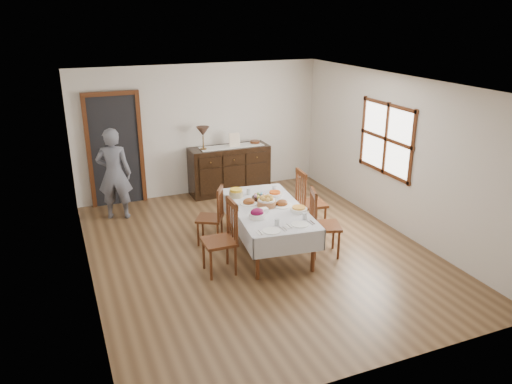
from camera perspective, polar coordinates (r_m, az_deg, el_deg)
name	(u,v)px	position (r m, az deg, el deg)	size (l,w,h in m)	color
ground	(258,251)	(7.88, 0.28, -6.73)	(6.00, 6.00, 0.00)	brown
room_shell	(239,144)	(7.62, -1.94, 5.51)	(5.02, 6.02, 2.65)	white
dining_table	(268,212)	(7.69, 1.35, -2.35)	(1.28, 2.17, 0.71)	silver
chair_left_near	(223,237)	(7.08, -3.83, -5.13)	(0.45, 0.45, 1.07)	#4E2712
chair_left_far	(213,215)	(7.99, -4.98, -2.66)	(0.54, 0.54, 0.95)	#4E2712
chair_right_near	(322,222)	(7.62, 7.53, -3.45)	(0.55, 0.55, 1.06)	#4E2712
chair_right_far	(308,200)	(8.43, 6.02, -0.96)	(0.49, 0.49, 1.08)	#4E2712
sideboard	(229,170)	(10.22, -3.06, 2.56)	(1.62, 0.58, 0.97)	black
person	(114,171)	(9.17, -15.94, 2.34)	(0.55, 0.35, 1.77)	#585A65
bread_basket	(267,202)	(7.67, 1.23, -1.12)	(0.29, 0.29, 0.17)	brown
egg_basket	(260,198)	(7.94, 0.45, -0.66)	(0.26, 0.26, 0.11)	black
ham_platter_a	(249,202)	(7.78, -0.83, -1.17)	(0.28, 0.28, 0.11)	white
ham_platter_b	(282,204)	(7.73, 2.98, -1.35)	(0.33, 0.33, 0.11)	white
beet_bowl	(257,214)	(7.24, 0.13, -2.53)	(0.24, 0.24, 0.15)	white
carrot_bowl	(275,194)	(8.10, 2.16, -0.25)	(0.24, 0.24, 0.08)	white
pineapple_bowl	(236,193)	(8.07, -2.30, -0.12)	(0.23, 0.23, 0.13)	tan
casserole_dish	(299,209)	(7.51, 4.91, -1.99)	(0.25, 0.25, 0.08)	white
butter_dish	(263,210)	(7.44, 0.81, -2.12)	(0.15, 0.11, 0.07)	white
setting_left	(273,228)	(6.90, 1.96, -4.12)	(0.43, 0.31, 0.10)	white
setting_right	(301,222)	(7.12, 5.18, -3.38)	(0.43, 0.31, 0.10)	white
glass_far_a	(249,191)	(8.17, -0.86, 0.06)	(0.07, 0.07, 0.11)	silver
glass_far_b	(274,189)	(8.31, 2.12, 0.37)	(0.07, 0.07, 0.10)	silver
runner	(231,146)	(10.10, -2.82, 5.24)	(1.30, 0.35, 0.01)	white
table_lamp	(203,132)	(9.82, -6.10, 6.84)	(0.26, 0.26, 0.46)	brown
picture_frame	(234,140)	(10.05, -2.47, 5.96)	(0.22, 0.08, 0.28)	beige
deco_bowl	(255,142)	(10.32, -0.13, 5.73)	(0.20, 0.20, 0.06)	#4E2712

